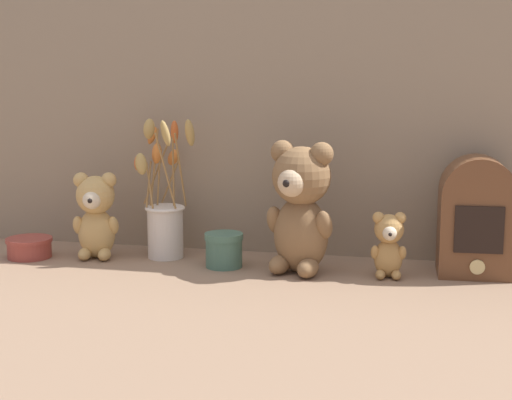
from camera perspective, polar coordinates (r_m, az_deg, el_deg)
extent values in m
plane|color=#8E7056|center=(1.70, -0.15, -5.06)|extent=(4.00, 4.00, 0.00)
cube|color=gray|center=(1.81, 1.02, 8.06)|extent=(1.55, 0.02, 0.76)
ellipsoid|color=olive|center=(1.66, 3.29, -2.54)|extent=(0.14, 0.13, 0.16)
sphere|color=olive|center=(1.64, 3.33, 1.76)|extent=(0.12, 0.12, 0.12)
sphere|color=#D1B289|center=(1.60, 2.64, 1.29)|extent=(0.06, 0.06, 0.06)
sphere|color=black|center=(1.58, 2.25, 1.21)|extent=(0.02, 0.02, 0.02)
sphere|color=olive|center=(1.62, 4.80, 3.35)|extent=(0.05, 0.05, 0.05)
sphere|color=olive|center=(1.65, 1.93, 3.53)|extent=(0.05, 0.05, 0.05)
ellipsoid|color=olive|center=(1.63, 4.97, -1.82)|extent=(0.05, 0.06, 0.07)
ellipsoid|color=olive|center=(1.67, 1.40, -1.46)|extent=(0.05, 0.06, 0.07)
ellipsoid|color=olive|center=(1.63, 3.80, -4.98)|extent=(0.06, 0.07, 0.04)
ellipsoid|color=olive|center=(1.66, 1.72, -4.72)|extent=(0.06, 0.07, 0.04)
ellipsoid|color=tan|center=(1.82, -11.51, -2.39)|extent=(0.09, 0.08, 0.11)
sphere|color=tan|center=(1.81, -11.60, 0.36)|extent=(0.09, 0.09, 0.09)
sphere|color=beige|center=(1.78, -11.84, 0.02)|extent=(0.04, 0.04, 0.04)
sphere|color=black|center=(1.76, -11.98, -0.05)|extent=(0.01, 0.01, 0.01)
sphere|color=tan|center=(1.80, -10.66, 1.43)|extent=(0.03, 0.03, 0.03)
sphere|color=tan|center=(1.81, -12.61, 1.43)|extent=(0.03, 0.03, 0.03)
ellipsoid|color=tan|center=(1.81, -10.35, -1.83)|extent=(0.03, 0.04, 0.05)
ellipsoid|color=tan|center=(1.82, -12.80, -1.80)|extent=(0.03, 0.04, 0.05)
ellipsoid|color=tan|center=(1.81, -10.93, -3.89)|extent=(0.04, 0.05, 0.03)
ellipsoid|color=tan|center=(1.82, -12.35, -3.86)|extent=(0.04, 0.05, 0.03)
ellipsoid|color=tan|center=(1.65, 9.59, -4.23)|extent=(0.06, 0.05, 0.08)
sphere|color=tan|center=(1.64, 9.65, -2.11)|extent=(0.06, 0.06, 0.06)
sphere|color=beige|center=(1.61, 9.70, -2.41)|extent=(0.03, 0.03, 0.03)
sphere|color=black|center=(1.60, 9.73, -2.48)|extent=(0.01, 0.01, 0.01)
sphere|color=tan|center=(1.63, 10.45, -1.30)|extent=(0.02, 0.02, 0.02)
sphere|color=tan|center=(1.63, 8.90, -1.28)|extent=(0.02, 0.02, 0.02)
ellipsoid|color=tan|center=(1.64, 10.58, -3.80)|extent=(0.02, 0.03, 0.04)
ellipsoid|color=tan|center=(1.64, 8.64, -3.78)|extent=(0.02, 0.03, 0.04)
ellipsoid|color=tan|center=(1.64, 10.16, -5.40)|extent=(0.02, 0.03, 0.02)
ellipsoid|color=tan|center=(1.64, 9.03, -5.39)|extent=(0.02, 0.03, 0.02)
cylinder|color=silver|center=(1.80, -6.61, -2.31)|extent=(0.08, 0.08, 0.12)
torus|color=silver|center=(1.79, -6.64, -0.59)|extent=(0.09, 0.09, 0.01)
cylinder|color=#9E7542|center=(1.78, -6.04, 2.24)|extent=(0.01, 0.01, 0.17)
ellipsoid|color=#C65B28|center=(1.77, -5.95, 4.95)|extent=(0.02, 0.02, 0.05)
cylinder|color=#9E7542|center=(1.80, -7.09, 1.50)|extent=(0.01, 0.01, 0.12)
ellipsoid|color=orange|center=(1.80, -7.23, 3.39)|extent=(0.03, 0.03, 0.05)
cylinder|color=#9E7542|center=(1.76, -5.52, 2.18)|extent=(0.01, 0.05, 0.17)
ellipsoid|color=tan|center=(1.74, -4.84, 4.90)|extent=(0.03, 0.04, 0.07)
cylinder|color=#9E7542|center=(1.74, -6.60, 2.10)|extent=(0.04, 0.02, 0.17)
ellipsoid|color=tan|center=(1.71, -6.60, 4.84)|extent=(0.03, 0.03, 0.06)
cylinder|color=#9E7542|center=(1.83, -7.18, 2.19)|extent=(0.06, 0.05, 0.16)
ellipsoid|color=orange|center=(1.85, -7.55, 4.68)|extent=(0.04, 0.03, 0.05)
cylinder|color=#9E7542|center=(1.77, -7.74, 1.06)|extent=(0.03, 0.04, 0.10)
ellipsoid|color=tan|center=(1.76, -8.35, 2.62)|extent=(0.05, 0.05, 0.06)
cylinder|color=#9E7542|center=(1.80, -7.40, 2.38)|extent=(0.02, 0.03, 0.17)
ellipsoid|color=tan|center=(1.80, -7.79, 5.16)|extent=(0.04, 0.04, 0.05)
cylinder|color=#9E7542|center=(1.82, -6.24, 1.39)|extent=(0.05, 0.01, 0.11)
ellipsoid|color=orange|center=(1.83, -6.03, 3.10)|extent=(0.04, 0.03, 0.05)
cylinder|color=#9E7542|center=(1.79, -7.81, 1.15)|extent=(0.01, 0.05, 0.10)
ellipsoid|color=#C65B28|center=(1.79, -8.47, 2.73)|extent=(0.03, 0.04, 0.05)
cube|color=brown|center=(1.70, 15.67, -2.39)|extent=(0.16, 0.12, 0.17)
cylinder|color=brown|center=(1.69, 15.81, 0.51)|extent=(0.16, 0.12, 0.15)
cube|color=black|center=(1.64, 15.92, -2.11)|extent=(0.10, 0.01, 0.10)
cylinder|color=#D6BC7A|center=(1.66, 15.80, -4.72)|extent=(0.03, 0.01, 0.03)
cylinder|color=#47705B|center=(1.71, -2.35, -3.88)|extent=(0.08, 0.08, 0.06)
cylinder|color=#47705B|center=(1.71, -2.35, -2.66)|extent=(0.08, 0.08, 0.01)
cylinder|color=#993D33|center=(1.87, -16.15, -3.47)|extent=(0.10, 0.10, 0.04)
cylinder|color=#993D33|center=(1.87, -16.18, -2.79)|extent=(0.11, 0.11, 0.01)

